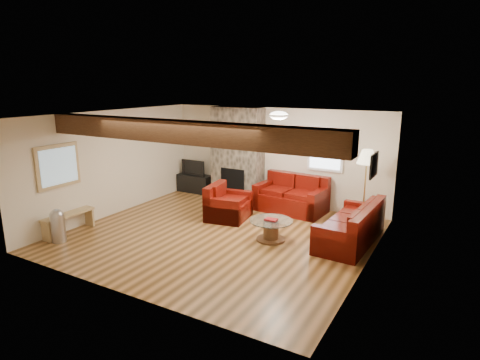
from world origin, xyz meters
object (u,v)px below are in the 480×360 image
at_px(armchair_red, 229,202).
at_px(tv_cabinet, 195,183).
at_px(coffee_table, 271,230).
at_px(loveseat, 291,194).
at_px(television, 195,167).
at_px(floor_lamp, 367,161).
at_px(sofa_three, 350,223).

relative_size(armchair_red, tv_cabinet, 0.97).
bearing_deg(coffee_table, loveseat, 101.17).
distance_m(coffee_table, television, 4.21).
bearing_deg(armchair_red, floor_lamp, -77.46).
bearing_deg(loveseat, coffee_table, -74.00).
distance_m(armchair_red, tv_cabinet, 2.58).
distance_m(sofa_three, floor_lamp, 1.59).
bearing_deg(tv_cabinet, loveseat, -5.48).
relative_size(armchair_red, coffee_table, 1.14).
distance_m(loveseat, television, 3.15).
distance_m(armchair_red, coffee_table, 1.63).
relative_size(loveseat, television, 2.18).
bearing_deg(sofa_three, tv_cabinet, -104.72).
relative_size(sofa_three, floor_lamp, 1.20).
bearing_deg(television, floor_lamp, -4.47).
height_order(armchair_red, coffee_table, armchair_red).
height_order(television, floor_lamp, floor_lamp).
relative_size(loveseat, armchair_red, 1.69).
xyz_separation_m(sofa_three, tv_cabinet, (-4.93, 1.56, -0.14)).
height_order(coffee_table, floor_lamp, floor_lamp).
xyz_separation_m(sofa_three, loveseat, (-1.80, 1.26, 0.05)).
bearing_deg(floor_lamp, television, 175.53).
relative_size(sofa_three, tv_cabinet, 2.00).
xyz_separation_m(armchair_red, floor_lamp, (2.84, 1.14, 1.06)).
height_order(tv_cabinet, floor_lamp, floor_lamp).
bearing_deg(coffee_table, tv_cabinet, 147.32).
bearing_deg(sofa_three, floor_lamp, -176.24).
bearing_deg(floor_lamp, coffee_table, -126.80).
bearing_deg(coffee_table, television, 147.32).
xyz_separation_m(sofa_three, armchair_red, (-2.86, 0.03, 0.01)).
height_order(loveseat, television, television).
bearing_deg(television, loveseat, -5.48).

